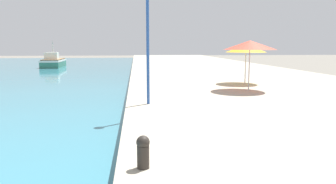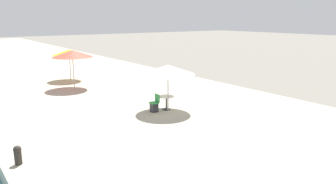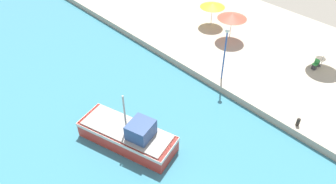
{
  "view_description": "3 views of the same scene",
  "coord_description": "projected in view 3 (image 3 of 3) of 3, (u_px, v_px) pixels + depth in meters",
  "views": [
    {
      "loc": [
        0.42,
        3.67,
        3.01
      ],
      "look_at": [
        1.5,
        14.62,
        1.43
      ],
      "focal_mm": 35.0,
      "sensor_mm": 36.0,
      "label": 1
    },
    {
      "loc": [
        -1.34,
        -1.28,
        5.4
      ],
      "look_at": [
        8.33,
        12.08,
        1.63
      ],
      "focal_mm": 35.0,
      "sensor_mm": 36.0,
      "label": 2
    },
    {
      "loc": [
        -16.88,
        4.27,
        16.81
      ],
      "look_at": [
        -4.0,
        18.0,
        1.23
      ],
      "focal_mm": 35.0,
      "sensor_mm": 36.0,
      "label": 3
    }
  ],
  "objects": [
    {
      "name": "fishing_boat_near",
      "position": [
        128.0,
        135.0,
        21.61
      ],
      "size": [
        4.22,
        7.06,
        4.12
      ],
      "rotation": [
        0.0,
        0.0,
        0.3
      ],
      "color": "red",
      "rests_on": "water_basin"
    },
    {
      "name": "cafe_umbrella_pink",
      "position": [
        328.0,
        45.0,
        26.61
      ],
      "size": [
        2.76,
        2.76,
        2.41
      ],
      "color": "#B7B7B7",
      "rests_on": "quay_promenade"
    },
    {
      "name": "cafe_umbrella_white",
      "position": [
        232.0,
        16.0,
        30.1
      ],
      "size": [
        2.74,
        2.74,
        2.62
      ],
      "color": "#B7B7B7",
      "rests_on": "quay_promenade"
    },
    {
      "name": "cafe_umbrella_striped",
      "position": [
        213.0,
        5.0,
        32.44
      ],
      "size": [
        2.5,
        2.5,
        2.38
      ],
      "color": "#B7B7B7",
      "rests_on": "quay_promenade"
    },
    {
      "name": "cafe_table",
      "position": [
        320.0,
        61.0,
        27.77
      ],
      "size": [
        0.8,
        0.8,
        0.74
      ],
      "color": "#333338",
      "rests_on": "quay_promenade"
    },
    {
      "name": "cafe_chair_left",
      "position": [
        315.0,
        66.0,
        27.55
      ],
      "size": [
        0.45,
        0.43,
        0.91
      ],
      "rotation": [
        0.0,
        0.0,
        1.51
      ],
      "color": "#2D2D33",
      "rests_on": "quay_promenade"
    },
    {
      "name": "mooring_bollard",
      "position": [
        298.0,
        122.0,
        22.38
      ],
      "size": [
        0.26,
        0.26,
        0.65
      ],
      "color": "#2D2823",
      "rests_on": "quay_promenade"
    },
    {
      "name": "lamppost",
      "position": [
        226.0,
        46.0,
        24.78
      ],
      "size": [
        0.36,
        0.36,
        4.56
      ],
      "color": "#28519E",
      "rests_on": "quay_promenade"
    }
  ]
}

